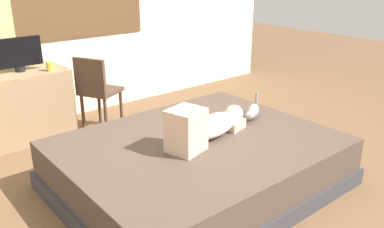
# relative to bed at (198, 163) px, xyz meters

# --- Properties ---
(ground_plane) EXTENTS (16.00, 16.00, 0.00)m
(ground_plane) POSITION_rel_bed_xyz_m (-0.06, -0.12, -0.21)
(ground_plane) COLOR brown
(bed) EXTENTS (2.23, 1.77, 0.42)m
(bed) POSITION_rel_bed_xyz_m (0.00, 0.00, 0.00)
(bed) COLOR #38383D
(bed) RESTS_ON ground
(person_lying) EXTENTS (0.94, 0.45, 0.34)m
(person_lying) POSITION_rel_bed_xyz_m (0.08, -0.02, 0.33)
(person_lying) COLOR silver
(person_lying) RESTS_ON bed
(cat) EXTENTS (0.32, 0.23, 0.21)m
(cat) POSITION_rel_bed_xyz_m (0.71, 0.06, 0.28)
(cat) COLOR gray
(cat) RESTS_ON bed
(desk) EXTENTS (0.90, 0.56, 0.74)m
(desk) POSITION_rel_bed_xyz_m (-0.77, 1.95, 0.16)
(desk) COLOR #997A56
(desk) RESTS_ON ground
(tv_monitor) EXTENTS (0.48, 0.10, 0.35)m
(tv_monitor) POSITION_rel_bed_xyz_m (-0.75, 1.95, 0.71)
(tv_monitor) COLOR black
(tv_monitor) RESTS_ON desk
(cup) EXTENTS (0.07, 0.07, 0.09)m
(cup) POSITION_rel_bed_xyz_m (-0.51, 1.78, 0.58)
(cup) COLOR gold
(cup) RESTS_ON desk
(chair_by_desk) EXTENTS (0.51, 0.51, 0.86)m
(chair_by_desk) POSITION_rel_bed_xyz_m (-0.09, 1.60, 0.30)
(chair_by_desk) COLOR #4C3828
(chair_by_desk) RESTS_ON ground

